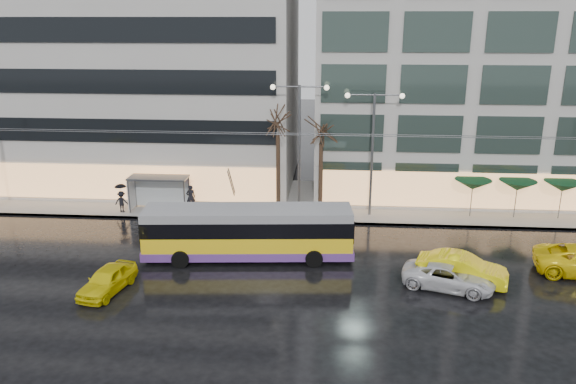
# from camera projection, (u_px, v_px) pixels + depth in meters

# --- Properties ---
(ground) EXTENTS (140.00, 140.00, 0.00)m
(ground) POSITION_uv_depth(u_px,v_px,m) (250.00, 281.00, 29.95)
(ground) COLOR black
(ground) RESTS_ON ground
(sidewalk) EXTENTS (80.00, 10.00, 0.15)m
(sidewalk) POSITION_uv_depth(u_px,v_px,m) (301.00, 200.00, 43.11)
(sidewalk) COLOR gray
(sidewalk) RESTS_ON ground
(kerb) EXTENTS (80.00, 0.10, 0.15)m
(kerb) POSITION_uv_depth(u_px,v_px,m) (297.00, 222.00, 38.40)
(kerb) COLOR slate
(kerb) RESTS_ON ground
(building_left) EXTENTS (34.00, 14.00, 22.00)m
(building_left) POSITION_uv_depth(u_px,v_px,m) (86.00, 47.00, 45.91)
(building_left) COLOR #AFACA7
(building_left) RESTS_ON sidewalk
(building_right) EXTENTS (32.00, 14.00, 25.00)m
(building_right) POSITION_uv_depth(u_px,v_px,m) (528.00, 29.00, 42.86)
(building_right) COLOR #AFACA7
(building_right) RESTS_ON sidewalk
(trolleybus) EXTENTS (12.13, 4.95, 5.55)m
(trolleybus) POSITION_uv_depth(u_px,v_px,m) (248.00, 234.00, 32.37)
(trolleybus) COLOR yellow
(trolleybus) RESTS_ON ground
(catenary) EXTENTS (42.24, 5.12, 7.00)m
(catenary) POSITION_uv_depth(u_px,v_px,m) (281.00, 167.00, 36.17)
(catenary) COLOR #595B60
(catenary) RESTS_ON ground
(bus_shelter) EXTENTS (4.20, 1.60, 2.51)m
(bus_shelter) POSITION_uv_depth(u_px,v_px,m) (154.00, 185.00, 40.17)
(bus_shelter) COLOR #595B60
(bus_shelter) RESTS_ON sidewalk
(street_lamp_near) EXTENTS (3.96, 0.36, 9.03)m
(street_lamp_near) POSITION_uv_depth(u_px,v_px,m) (299.00, 132.00, 38.30)
(street_lamp_near) COLOR #595B60
(street_lamp_near) RESTS_ON sidewalk
(street_lamp_far) EXTENTS (3.96, 0.36, 8.53)m
(street_lamp_far) POSITION_uv_depth(u_px,v_px,m) (373.00, 137.00, 38.01)
(street_lamp_far) COLOR #595B60
(street_lamp_far) RESTS_ON sidewalk
(tree_a) EXTENTS (3.20, 3.20, 8.40)m
(tree_a) POSITION_uv_depth(u_px,v_px,m) (278.00, 115.00, 38.28)
(tree_a) COLOR black
(tree_a) RESTS_ON sidewalk
(tree_b) EXTENTS (3.20, 3.20, 7.70)m
(tree_b) POSITION_uv_depth(u_px,v_px,m) (322.00, 125.00, 38.45)
(tree_b) COLOR black
(tree_b) RESTS_ON sidewalk
(parasol_a) EXTENTS (2.50, 2.50, 2.65)m
(parasol_a) POSITION_uv_depth(u_px,v_px,m) (473.00, 185.00, 38.65)
(parasol_a) COLOR #595B60
(parasol_a) RESTS_ON sidewalk
(parasol_b) EXTENTS (2.50, 2.50, 2.65)m
(parasol_b) POSITION_uv_depth(u_px,v_px,m) (517.00, 186.00, 38.43)
(parasol_b) COLOR #595B60
(parasol_b) RESTS_ON sidewalk
(parasol_c) EXTENTS (2.50, 2.50, 2.65)m
(parasol_c) POSITION_uv_depth(u_px,v_px,m) (563.00, 186.00, 38.21)
(parasol_c) COLOR #595B60
(parasol_c) RESTS_ON sidewalk
(taxi_a) EXTENTS (2.31, 4.11, 1.32)m
(taxi_a) POSITION_uv_depth(u_px,v_px,m) (107.00, 280.00, 28.61)
(taxi_a) COLOR yellow
(taxi_a) RESTS_ON ground
(taxi_b) EXTENTS (4.97, 3.02, 1.55)m
(taxi_b) POSITION_uv_depth(u_px,v_px,m) (462.00, 269.00, 29.60)
(taxi_b) COLOR #FFEE0D
(taxi_b) RESTS_ON ground
(sedan_silver) EXTENTS (5.12, 3.48, 1.30)m
(sedan_silver) POSITION_uv_depth(u_px,v_px,m) (449.00, 276.00, 29.00)
(sedan_silver) COLOR silver
(sedan_silver) RESTS_ON ground
(pedestrian_a) EXTENTS (1.26, 1.27, 2.19)m
(pedestrian_a) POSITION_uv_depth(u_px,v_px,m) (190.00, 190.00, 40.37)
(pedestrian_a) COLOR black
(pedestrian_a) RESTS_ON sidewalk
(pedestrian_b) EXTENTS (0.77, 0.61, 1.56)m
(pedestrian_b) POSITION_uv_depth(u_px,v_px,m) (183.00, 195.00, 41.39)
(pedestrian_b) COLOR black
(pedestrian_b) RESTS_ON sidewalk
(pedestrian_c) EXTENTS (1.02, 0.85, 2.11)m
(pedestrian_c) POSITION_uv_depth(u_px,v_px,m) (121.00, 197.00, 39.82)
(pedestrian_c) COLOR black
(pedestrian_c) RESTS_ON sidewalk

